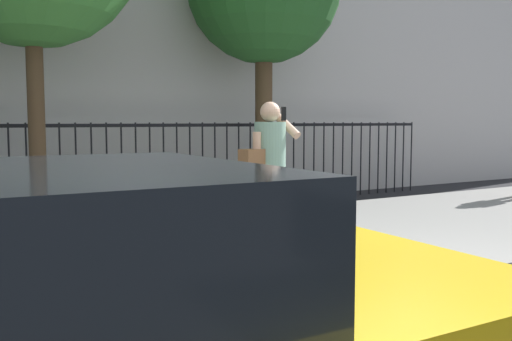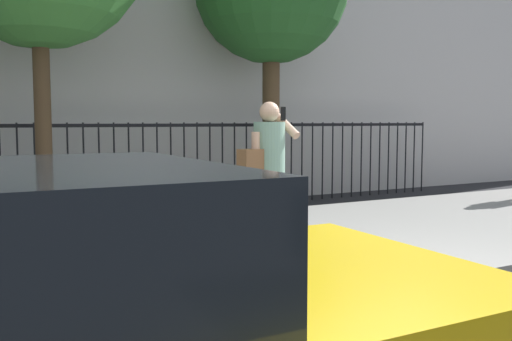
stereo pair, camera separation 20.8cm
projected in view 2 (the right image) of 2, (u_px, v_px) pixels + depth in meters
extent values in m
plane|color=black|center=(410.00, 300.00, 5.16)|extent=(60.00, 60.00, 0.00)
cube|color=gray|center=(284.00, 245.00, 7.08)|extent=(28.00, 4.40, 0.15)
cube|color=black|center=(177.00, 125.00, 10.19)|extent=(12.00, 0.04, 0.06)
cylinder|color=black|center=(1.00, 174.00, 8.85)|extent=(0.03, 0.03, 1.60)
cylinder|color=black|center=(18.00, 173.00, 8.97)|extent=(0.03, 0.03, 1.60)
cylinder|color=black|center=(35.00, 172.00, 9.10)|extent=(0.03, 0.03, 1.60)
cylinder|color=black|center=(52.00, 172.00, 9.22)|extent=(0.03, 0.03, 1.60)
cylinder|color=black|center=(68.00, 171.00, 9.34)|extent=(0.03, 0.03, 1.60)
cylinder|color=black|center=(84.00, 170.00, 9.46)|extent=(0.03, 0.03, 1.60)
cylinder|color=black|center=(100.00, 170.00, 9.58)|extent=(0.03, 0.03, 1.60)
cylinder|color=black|center=(115.00, 169.00, 9.71)|extent=(0.03, 0.03, 1.60)
cylinder|color=black|center=(129.00, 169.00, 9.83)|extent=(0.03, 0.03, 1.60)
cylinder|color=black|center=(143.00, 168.00, 9.95)|extent=(0.03, 0.03, 1.60)
cylinder|color=black|center=(157.00, 168.00, 10.07)|extent=(0.03, 0.03, 1.60)
cylinder|color=black|center=(171.00, 167.00, 10.19)|extent=(0.03, 0.03, 1.60)
cylinder|color=black|center=(184.00, 166.00, 10.31)|extent=(0.03, 0.03, 1.60)
cylinder|color=black|center=(197.00, 166.00, 10.44)|extent=(0.03, 0.03, 1.60)
cylinder|color=black|center=(210.00, 165.00, 10.56)|extent=(0.03, 0.03, 1.60)
cylinder|color=black|center=(222.00, 165.00, 10.68)|extent=(0.03, 0.03, 1.60)
cylinder|color=black|center=(235.00, 164.00, 10.80)|extent=(0.03, 0.03, 1.60)
cylinder|color=black|center=(246.00, 164.00, 10.92)|extent=(0.03, 0.03, 1.60)
cylinder|color=black|center=(258.00, 163.00, 11.04)|extent=(0.03, 0.03, 1.60)
cylinder|color=black|center=(269.00, 163.00, 11.17)|extent=(0.03, 0.03, 1.60)
cylinder|color=black|center=(280.00, 163.00, 11.29)|extent=(0.03, 0.03, 1.60)
cylinder|color=black|center=(291.00, 162.00, 11.41)|extent=(0.03, 0.03, 1.60)
cylinder|color=black|center=(302.00, 162.00, 11.53)|extent=(0.03, 0.03, 1.60)
cylinder|color=black|center=(312.00, 161.00, 11.65)|extent=(0.03, 0.03, 1.60)
cylinder|color=black|center=(323.00, 161.00, 11.77)|extent=(0.03, 0.03, 1.60)
cylinder|color=black|center=(332.00, 160.00, 11.90)|extent=(0.03, 0.03, 1.60)
cylinder|color=black|center=(342.00, 160.00, 12.02)|extent=(0.03, 0.03, 1.60)
cylinder|color=black|center=(352.00, 160.00, 12.14)|extent=(0.03, 0.03, 1.60)
cylinder|color=black|center=(361.00, 159.00, 12.26)|extent=(0.03, 0.03, 1.60)
cylinder|color=black|center=(370.00, 159.00, 12.38)|extent=(0.03, 0.03, 1.60)
cylinder|color=black|center=(379.00, 159.00, 12.50)|extent=(0.03, 0.03, 1.60)
cylinder|color=black|center=(388.00, 158.00, 12.63)|extent=(0.03, 0.03, 1.60)
cylinder|color=black|center=(397.00, 158.00, 12.75)|extent=(0.03, 0.03, 1.60)
cylinder|color=black|center=(406.00, 157.00, 12.87)|extent=(0.03, 0.03, 1.60)
cylinder|color=black|center=(414.00, 157.00, 12.99)|extent=(0.03, 0.03, 1.60)
cylinder|color=black|center=(422.00, 157.00, 13.11)|extent=(0.03, 0.03, 1.60)
cylinder|color=black|center=(238.00, 330.00, 3.53)|extent=(0.64, 0.23, 0.64)
cylinder|color=tan|center=(276.00, 220.00, 6.26)|extent=(0.15, 0.15, 0.77)
cylinder|color=tan|center=(262.00, 222.00, 6.12)|extent=(0.15, 0.15, 0.77)
cylinder|color=gray|center=(269.00, 154.00, 6.12)|extent=(0.41, 0.41, 0.70)
sphere|color=tan|center=(269.00, 112.00, 6.08)|extent=(0.22, 0.22, 0.22)
cylinder|color=tan|center=(282.00, 122.00, 6.23)|extent=(0.20, 0.50, 0.38)
cylinder|color=tan|center=(256.00, 157.00, 5.99)|extent=(0.09, 0.09, 0.53)
cube|color=black|center=(283.00, 114.00, 6.14)|extent=(0.07, 0.03, 0.15)
cube|color=brown|center=(251.00, 165.00, 5.96)|extent=(0.31, 0.22, 0.34)
cube|color=#333338|center=(64.00, 231.00, 6.60)|extent=(0.08, 0.41, 0.40)
cylinder|color=#4C3823|center=(43.00, 118.00, 8.03)|extent=(0.23, 0.23, 3.33)
cylinder|color=#4C3823|center=(271.00, 120.00, 10.41)|extent=(0.32, 0.32, 3.30)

